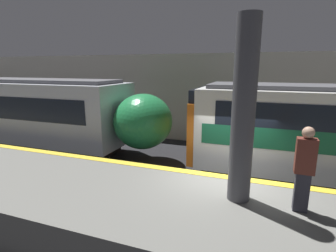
# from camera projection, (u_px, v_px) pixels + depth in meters

# --- Properties ---
(ground_plane) EXTENTS (120.00, 120.00, 0.00)m
(ground_plane) POSITION_uv_depth(u_px,v_px,m) (225.00, 209.00, 7.60)
(ground_plane) COLOR black
(platform) EXTENTS (40.00, 3.60, 1.08)m
(platform) POSITION_uv_depth(u_px,v_px,m) (215.00, 228.00, 5.83)
(platform) COLOR slate
(platform) RESTS_ON ground
(station_rear_barrier) EXTENTS (50.00, 0.15, 4.73)m
(station_rear_barrier) POSITION_uv_depth(u_px,v_px,m) (246.00, 101.00, 13.23)
(station_rear_barrier) COLOR #B2AD9E
(station_rear_barrier) RESTS_ON ground
(support_pillar_near) EXTENTS (0.50, 0.50, 4.02)m
(support_pillar_near) POSITION_uv_depth(u_px,v_px,m) (243.00, 113.00, 5.61)
(support_pillar_near) COLOR #47474C
(support_pillar_near) RESTS_ON platform
(person_waiting) EXTENTS (0.38, 0.24, 1.82)m
(person_waiting) POSITION_uv_depth(u_px,v_px,m) (304.00, 167.00, 5.34)
(person_waiting) COLOR #2D2D38
(person_waiting) RESTS_ON platform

